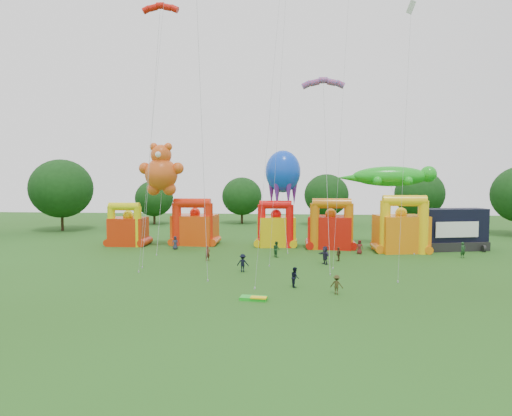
# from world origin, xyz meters

# --- Properties ---
(ground) EXTENTS (160.00, 160.00, 0.00)m
(ground) POSITION_xyz_m (0.00, 0.00, 0.00)
(ground) COLOR #234B15
(ground) RESTS_ON ground
(tree_ring) EXTENTS (122.69, 124.78, 12.07)m
(tree_ring) POSITION_xyz_m (-1.17, 0.61, 6.26)
(tree_ring) COLOR #352314
(tree_ring) RESTS_ON ground
(bouncy_castle_0) EXTENTS (4.61, 3.72, 5.79)m
(bouncy_castle_0) POSITION_xyz_m (-20.04, 27.82, 2.22)
(bouncy_castle_0) COLOR red
(bouncy_castle_0) RESTS_ON ground
(bouncy_castle_1) EXTENTS (5.97, 5.03, 6.30)m
(bouncy_castle_1) POSITION_xyz_m (-11.34, 29.43, 2.39)
(bouncy_castle_1) COLOR #DC400B
(bouncy_castle_1) RESTS_ON ground
(bouncy_castle_2) EXTENTS (5.23, 4.50, 6.08)m
(bouncy_castle_2) POSITION_xyz_m (-0.34, 28.83, 2.32)
(bouncy_castle_2) COLOR gold
(bouncy_castle_2) RESTS_ON ground
(bouncy_castle_3) EXTENTS (5.95, 5.03, 6.45)m
(bouncy_castle_3) POSITION_xyz_m (6.72, 27.85, 2.44)
(bouncy_castle_3) COLOR red
(bouncy_castle_3) RESTS_ON ground
(bouncy_castle_4) EXTENTS (6.45, 5.58, 6.97)m
(bouncy_castle_4) POSITION_xyz_m (15.06, 25.71, 2.63)
(bouncy_castle_4) COLOR orange
(bouncy_castle_4) RESTS_ON ground
(stage_trailer) EXTENTS (8.61, 4.85, 5.21)m
(stage_trailer) POSITION_xyz_m (21.85, 27.82, 2.51)
(stage_trailer) COLOR black
(stage_trailer) RESTS_ON ground
(teddy_bear_kite) EXTENTS (5.86, 8.40, 13.58)m
(teddy_bear_kite) POSITION_xyz_m (-14.80, 25.55, 7.53)
(teddy_bear_kite) COLOR #D55017
(teddy_bear_kite) RESTS_ON ground
(gecko_kite) EXTENTS (12.99, 9.46, 10.65)m
(gecko_kite) POSITION_xyz_m (15.07, 29.30, 6.69)
(gecko_kite) COLOR #18AB1B
(gecko_kite) RESTS_ON ground
(octopus_kite) EXTENTS (4.57, 8.25, 12.66)m
(octopus_kite) POSITION_xyz_m (0.63, 28.31, 8.02)
(octopus_kite) COLOR blue
(octopus_kite) RESTS_ON ground
(parafoil_kites) EXTENTS (22.03, 14.03, 28.72)m
(parafoil_kites) POSITION_xyz_m (-5.72, 13.18, 13.55)
(parafoil_kites) COLOR red
(parafoil_kites) RESTS_ON ground
(diamond_kites) EXTENTS (26.44, 16.05, 40.07)m
(diamond_kites) POSITION_xyz_m (0.84, 14.57, 16.38)
(diamond_kites) COLOR #D73E0A
(diamond_kites) RESTS_ON ground
(folded_kite_bundle) EXTENTS (2.10, 1.27, 0.31)m
(folded_kite_bundle) POSITION_xyz_m (-0.79, 2.52, 0.14)
(folded_kite_bundle) COLOR green
(folded_kite_bundle) RESTS_ON ground
(spectator_0) EXTENTS (0.90, 0.67, 1.68)m
(spectator_0) POSITION_xyz_m (-12.83, 24.97, 0.84)
(spectator_0) COLOR #242A3D
(spectator_0) RESTS_ON ground
(spectator_1) EXTENTS (0.70, 0.70, 1.64)m
(spectator_1) POSITION_xyz_m (-7.28, 17.70, 0.82)
(spectator_1) COLOR #552418
(spectator_1) RESTS_ON ground
(spectator_2) EXTENTS (1.04, 1.11, 1.81)m
(spectator_2) POSITION_xyz_m (0.08, 20.75, 0.91)
(spectator_2) COLOR #1A411E
(spectator_2) RESTS_ON ground
(spectator_3) EXTENTS (1.17, 0.71, 1.75)m
(spectator_3) POSITION_xyz_m (-2.80, 12.32, 0.87)
(spectator_3) COLOR black
(spectator_3) RESTS_ON ground
(spectator_4) EXTENTS (0.78, 0.97, 1.54)m
(spectator_4) POSITION_xyz_m (6.90, 18.82, 0.77)
(spectator_4) COLOR #41301A
(spectator_4) RESTS_ON ground
(spectator_5) EXTENTS (1.36, 1.83, 1.92)m
(spectator_5) POSITION_xyz_m (5.31, 16.89, 0.96)
(spectator_5) COLOR #232238
(spectator_5) RESTS_ON ground
(spectator_6) EXTENTS (0.83, 0.55, 1.68)m
(spectator_6) POSITION_xyz_m (9.79, 23.55, 0.84)
(spectator_6) COLOR #581B19
(spectator_6) RESTS_ON ground
(spectator_7) EXTENTS (0.79, 0.70, 1.81)m
(spectator_7) POSITION_xyz_m (21.05, 21.96, 0.91)
(spectator_7) COLOR #19401D
(spectator_7) RESTS_ON ground
(spectator_8) EXTENTS (0.78, 0.92, 1.68)m
(spectator_8) POSITION_xyz_m (2.22, 6.73, 0.84)
(spectator_8) COLOR black
(spectator_8) RESTS_ON ground
(spectator_9) EXTENTS (1.11, 0.83, 1.52)m
(spectator_9) POSITION_xyz_m (5.46, 4.73, 0.76)
(spectator_9) COLOR #363315
(spectator_9) RESTS_ON ground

